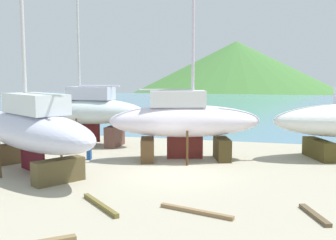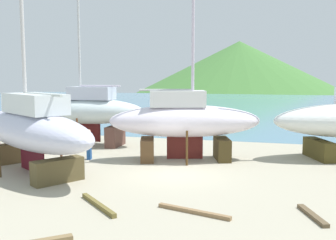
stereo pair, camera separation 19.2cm
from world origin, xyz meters
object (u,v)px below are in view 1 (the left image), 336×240
Objects in this scene: sailboat_far_slipway at (32,128)px; worker at (89,144)px; sailboat_large_starboard at (86,111)px; sailboat_small_center at (184,121)px.

sailboat_far_slipway is 9.74× the size of worker.
sailboat_large_starboard is 8.80× the size of worker.
sailboat_large_starboard is 4.86m from worker.
worker is (2.20, -4.10, -1.40)m from sailboat_large_starboard.
worker is at bearing -79.99° from sailboat_far_slipway.
worker is (-5.06, -1.27, -1.29)m from sailboat_small_center.
sailboat_far_slipway reaches higher than sailboat_large_starboard.
sailboat_far_slipway is 3.74m from worker.
sailboat_far_slipway reaches higher than worker.
sailboat_large_starboard is at bearing 107.77° from worker.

